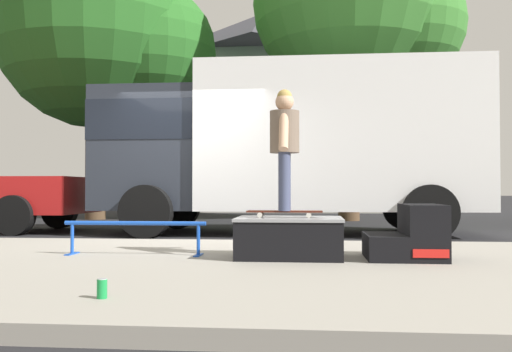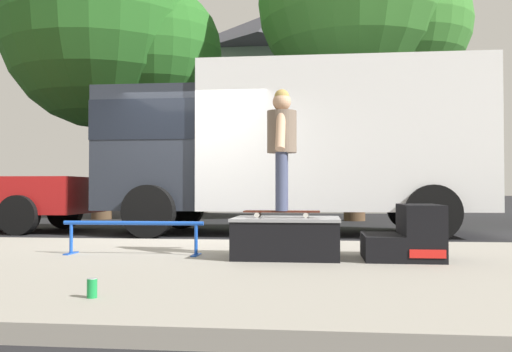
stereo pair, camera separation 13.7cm
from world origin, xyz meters
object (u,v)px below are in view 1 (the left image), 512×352
at_px(skate_box, 289,236).
at_px(soda_can, 102,289).
at_px(street_tree_main, 108,34).
at_px(kicker_ramp, 411,236).
at_px(street_tree_neighbour, 359,8).
at_px(skateboard, 285,212).
at_px(grind_rail, 135,229).
at_px(skater_kid, 285,139).
at_px(box_truck, 286,142).

bearing_deg(skate_box, soda_can, -115.92).
relative_size(skate_box, street_tree_main, 0.13).
relative_size(skate_box, kicker_ramp, 1.37).
bearing_deg(skate_box, street_tree_neighbour, 80.59).
xyz_separation_m(soda_can, street_tree_main, (-4.24, 11.62, 4.96)).
bearing_deg(skateboard, street_tree_neighbour, 80.27).
distance_m(skate_box, street_tree_main, 11.77).
relative_size(grind_rail, skateboard, 1.97).
height_order(skate_box, skater_kid, skater_kid).
bearing_deg(street_tree_main, skate_box, -60.09).
relative_size(skate_box, box_truck, 0.16).
xyz_separation_m(skate_box, box_truck, (-0.23, 4.70, 1.36)).
bearing_deg(street_tree_main, grind_rail, -68.16).
bearing_deg(kicker_ramp, box_truck, 107.11).
bearing_deg(kicker_ramp, skateboard, 178.80).
distance_m(box_truck, street_tree_neighbour, 6.29).
relative_size(skate_box, grind_rail, 0.70).
relative_size(soda_can, box_truck, 0.02).
bearing_deg(street_tree_neighbour, street_tree_main, 179.61).
xyz_separation_m(skateboard, skater_kid, (0.00, 0.00, 0.75)).
xyz_separation_m(skateboard, street_tree_main, (-5.31, 9.29, 4.56)).
bearing_deg(kicker_ramp, skater_kid, 178.80).
distance_m(box_truck, street_tree_main, 7.71).
bearing_deg(kicker_ramp, skate_box, 179.98).
height_order(kicker_ramp, skateboard, kicker_ramp).
distance_m(skateboard, skater_kid, 0.75).
relative_size(skate_box, skater_kid, 0.86).
bearing_deg(soda_can, skate_box, 64.08).
bearing_deg(street_tree_main, box_truck, -41.95).
relative_size(skateboard, street_tree_neighbour, 0.09).
distance_m(kicker_ramp, box_truck, 5.10).
xyz_separation_m(kicker_ramp, street_tree_main, (-6.58, 9.31, 4.80)).
bearing_deg(grind_rail, street_tree_neighbour, 70.86).
distance_m(kicker_ramp, street_tree_main, 12.37).
xyz_separation_m(box_truck, street_tree_neighbour, (1.76, 4.57, 3.95)).
xyz_separation_m(skateboard, box_truck, (-0.18, 4.68, 1.11)).
distance_m(kicker_ramp, soda_can, 3.29).
distance_m(skateboard, box_truck, 4.81).
xyz_separation_m(skate_box, skateboard, (-0.05, 0.03, 0.25)).
bearing_deg(soda_can, grind_rail, 102.74).
height_order(grind_rail, street_tree_main, street_tree_main).
xyz_separation_m(skate_box, kicker_ramp, (1.22, -0.00, 0.01)).
height_order(kicker_ramp, skater_kid, skater_kid).
relative_size(box_truck, street_tree_neighbour, 0.83).
relative_size(grind_rail, skater_kid, 1.22).
bearing_deg(soda_can, box_truck, 82.74).
relative_size(skater_kid, soda_can, 10.00).
distance_m(skate_box, kicker_ramp, 1.22).
height_order(skater_kid, soda_can, skater_kid).
xyz_separation_m(skate_box, skater_kid, (-0.05, 0.03, 1.00)).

